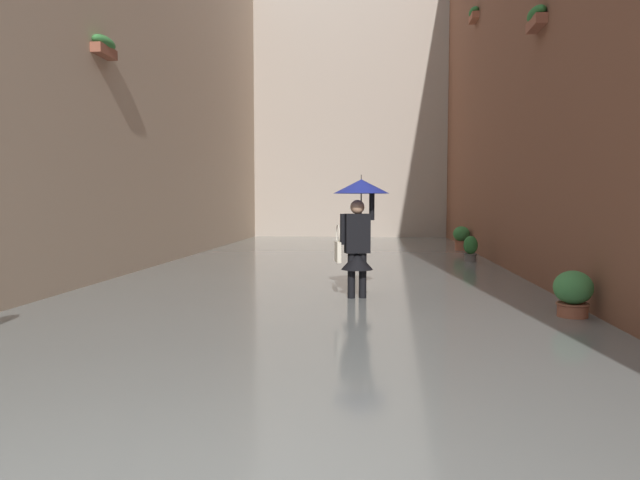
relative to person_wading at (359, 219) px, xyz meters
name	(u,v)px	position (x,y,z in m)	size (l,w,h in m)	color
ground_plane	(327,271)	(0.85, -4.22, -1.35)	(60.00, 60.00, 0.00)	gray
flood_water	(327,269)	(0.85, -4.22, -1.30)	(8.84, 28.18, 0.11)	slate
building_facade_right	(117,45)	(5.77, -4.21, 3.91)	(2.04, 26.18, 10.52)	tan
building_facade_far	(350,96)	(0.85, -16.21, 4.74)	(11.64, 1.80, 12.19)	#A89989
person_wading	(359,219)	(0.00, 0.00, 0.00)	(0.87, 0.87, 2.03)	black
potted_plant_near_left	(471,250)	(-2.64, -5.75, -0.95)	(0.35, 0.35, 0.75)	#66605B
potted_plant_far_left	(573,295)	(-2.86, 1.21, -0.96)	(0.50, 0.50, 0.72)	#9E563D
potted_plant_mid_left	(461,238)	(-2.89, -9.06, -0.88)	(0.51, 0.51, 0.84)	#9E563D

